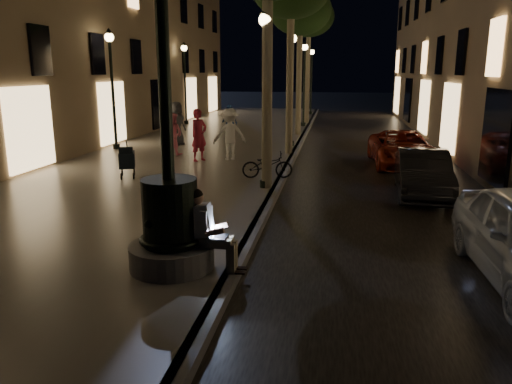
% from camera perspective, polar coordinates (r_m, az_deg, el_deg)
% --- Properties ---
extents(ground, '(120.00, 120.00, 0.00)m').
position_cam_1_polar(ground, '(20.77, 4.56, 4.34)').
color(ground, black).
rests_on(ground, ground).
extents(cobble_lane, '(6.00, 45.00, 0.02)m').
position_cam_1_polar(cobble_lane, '(20.76, 12.86, 4.06)').
color(cobble_lane, black).
rests_on(cobble_lane, ground).
extents(promenade, '(8.00, 45.00, 0.20)m').
position_cam_1_polar(promenade, '(21.44, -6.19, 4.87)').
color(promenade, slate).
rests_on(promenade, ground).
extents(curb_strip, '(0.25, 45.00, 0.20)m').
position_cam_1_polar(curb_strip, '(20.76, 4.57, 4.62)').
color(curb_strip, '#59595B').
rests_on(curb_strip, ground).
extents(fountain_lamppost, '(1.40, 1.40, 5.21)m').
position_cam_1_polar(fountain_lamppost, '(8.17, -9.81, -1.87)').
color(fountain_lamppost, '#59595B').
rests_on(fountain_lamppost, promenade).
extents(seated_man_laptop, '(0.98, 0.33, 1.35)m').
position_cam_1_polar(seated_man_laptop, '(8.08, -5.60, -4.10)').
color(seated_man_laptop, gray).
rests_on(seated_man_laptop, promenade).
extents(tree_third, '(3.00, 3.00, 7.20)m').
position_cam_1_polar(tree_third, '(25.65, 5.09, 19.87)').
color(tree_third, '#6B604C').
rests_on(tree_third, promenade).
extents(tree_far, '(3.00, 3.00, 7.50)m').
position_cam_1_polar(tree_far, '(31.63, 6.08, 19.22)').
color(tree_far, '#6B604C').
rests_on(tree_far, promenade).
extents(lamp_curb_a, '(0.36, 0.36, 4.81)m').
position_cam_1_polar(lamp_curb_a, '(13.57, 1.07, 13.13)').
color(lamp_curb_a, black).
rests_on(lamp_curb_a, promenade).
extents(lamp_curb_b, '(0.36, 0.36, 4.81)m').
position_cam_1_polar(lamp_curb_b, '(21.52, 4.13, 13.33)').
color(lamp_curb_b, black).
rests_on(lamp_curb_b, promenade).
extents(lamp_curb_c, '(0.36, 0.36, 4.81)m').
position_cam_1_polar(lamp_curb_c, '(29.50, 5.54, 13.41)').
color(lamp_curb_c, black).
rests_on(lamp_curb_c, promenade).
extents(lamp_curb_d, '(0.36, 0.36, 4.81)m').
position_cam_1_polar(lamp_curb_d, '(37.48, 6.35, 13.45)').
color(lamp_curb_d, black).
rests_on(lamp_curb_d, promenade).
extents(lamp_left_b, '(0.36, 0.36, 4.81)m').
position_cam_1_polar(lamp_left_b, '(21.42, -16.18, 12.84)').
color(lamp_left_b, black).
rests_on(lamp_left_b, promenade).
extents(lamp_left_c, '(0.36, 0.36, 4.81)m').
position_cam_1_polar(lamp_left_c, '(30.78, -8.14, 13.35)').
color(lamp_left_c, black).
rests_on(lamp_left_c, promenade).
extents(stroller, '(0.69, 1.07, 1.09)m').
position_cam_1_polar(stroller, '(15.58, -14.53, 3.58)').
color(stroller, black).
rests_on(stroller, promenade).
extents(car_second, '(1.56, 3.88, 1.25)m').
position_cam_1_polar(car_second, '(14.39, 18.52, 2.00)').
color(car_second, black).
rests_on(car_second, ground).
extents(car_third, '(2.28, 4.61, 1.26)m').
position_cam_1_polar(car_third, '(18.79, 16.39, 4.77)').
color(car_third, maroon).
rests_on(car_third, ground).
extents(pedestrian_red, '(0.75, 0.81, 1.85)m').
position_cam_1_polar(pedestrian_red, '(18.01, -6.54, 6.47)').
color(pedestrian_red, '#AA2237').
rests_on(pedestrian_red, promenade).
extents(pedestrian_pink, '(0.93, 0.82, 1.60)m').
position_cam_1_polar(pedestrian_pink, '(19.51, -9.46, 6.56)').
color(pedestrian_pink, pink).
rests_on(pedestrian_pink, promenade).
extents(pedestrian_white, '(1.37, 1.08, 1.85)m').
position_cam_1_polar(pedestrian_white, '(18.16, -3.02, 6.60)').
color(pedestrian_white, silver).
rests_on(pedestrian_white, promenade).
extents(pedestrian_blue, '(1.01, 0.88, 1.63)m').
position_cam_1_polar(pedestrian_blue, '(23.44, -3.04, 7.94)').
color(pedestrian_blue, navy).
rests_on(pedestrian_blue, promenade).
extents(pedestrian_dark, '(0.90, 1.07, 1.87)m').
position_cam_1_polar(pedestrian_dark, '(22.15, -9.05, 7.77)').
color(pedestrian_dark, '#35353A').
rests_on(pedestrian_dark, promenade).
extents(bicycle, '(1.59, 0.78, 0.80)m').
position_cam_1_polar(bicycle, '(15.05, 1.30, 3.09)').
color(bicycle, black).
rests_on(bicycle, promenade).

